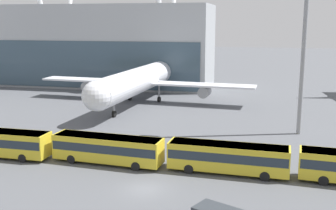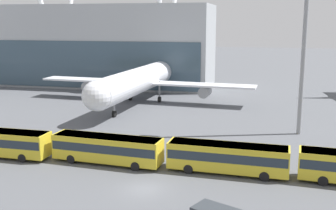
% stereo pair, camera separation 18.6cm
% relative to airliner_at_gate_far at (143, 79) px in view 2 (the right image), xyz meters
% --- Properties ---
extents(ground_plane, '(440.00, 440.00, 0.00)m').
position_rel_airliner_at_gate_far_xyz_m(ground_plane, '(12.29, -42.29, -4.65)').
color(ground_plane, '#515459').
extents(terminal_building, '(106.42, 18.76, 32.53)m').
position_rel_airliner_at_gate_far_xyz_m(terminal_building, '(-42.46, 20.40, 5.60)').
color(terminal_building, '#9EA3A8').
rests_on(terminal_building, ground_plane).
extents(airliner_at_gate_far, '(43.92, 43.62, 14.16)m').
position_rel_airliner_at_gate_far_xyz_m(airliner_at_gate_far, '(0.00, 0.00, 0.00)').
color(airliner_at_gate_far, silver).
rests_on(airliner_at_gate_far, ground_plane).
extents(shuttle_bus_2, '(12.83, 3.86, 3.14)m').
position_rel_airliner_at_gate_far_xyz_m(shuttle_bus_2, '(6.16, -36.11, -2.79)').
color(shuttle_bus_2, gold).
rests_on(shuttle_bus_2, ground_plane).
extents(shuttle_bus_3, '(12.76, 3.43, 3.14)m').
position_rel_airliner_at_gate_far_xyz_m(shuttle_bus_3, '(19.64, -36.23, -2.79)').
color(shuttle_bus_3, gold).
rests_on(shuttle_bus_3, ground_plane).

